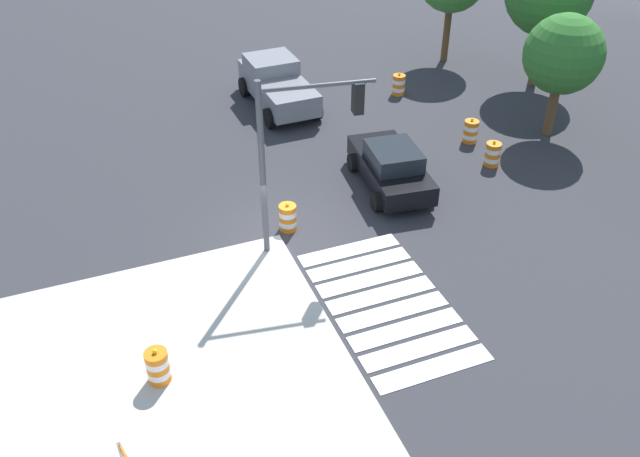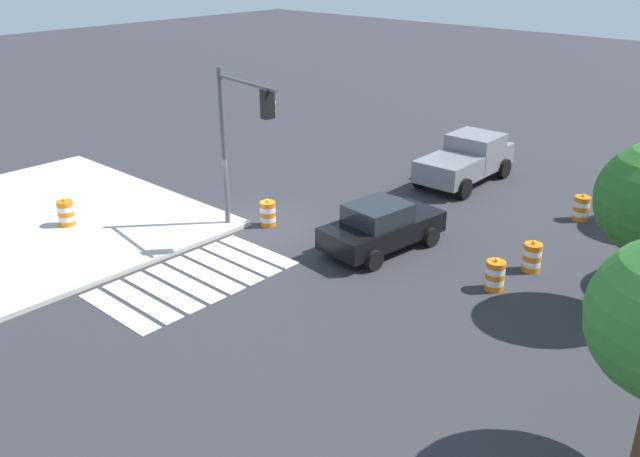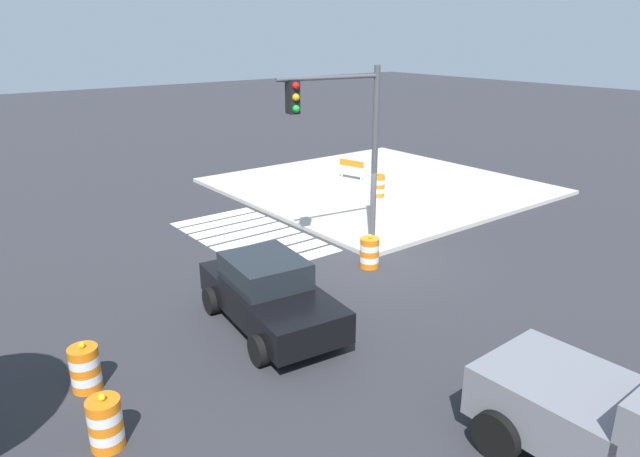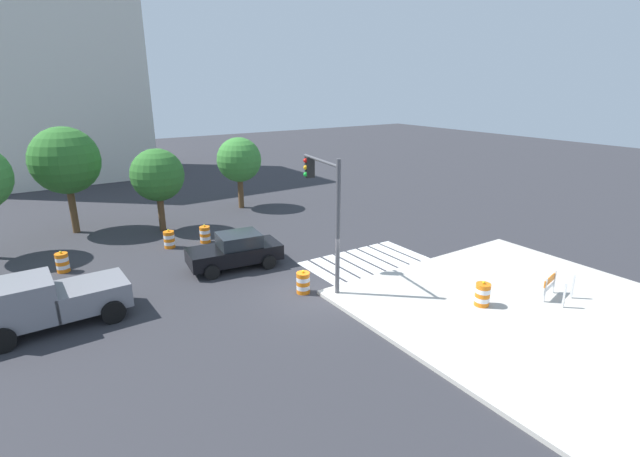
% 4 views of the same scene
% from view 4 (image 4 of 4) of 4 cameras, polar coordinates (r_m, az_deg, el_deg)
% --- Properties ---
extents(ground_plane, '(120.00, 120.00, 0.00)m').
position_cam_4_polar(ground_plane, '(19.41, -0.39, -8.07)').
color(ground_plane, '#2D2D33').
extents(sidewalk_corner, '(12.00, 12.00, 0.15)m').
position_cam_4_polar(sidewalk_corner, '(19.67, 24.95, -9.24)').
color(sidewalk_corner, '#BCB7AD').
rests_on(sidewalk_corner, ground).
extents(crosswalk_stripes, '(5.85, 3.20, 0.02)m').
position_cam_4_polar(crosswalk_stripes, '(22.92, 5.53, -3.99)').
color(crosswalk_stripes, silver).
rests_on(crosswalk_stripes, ground).
extents(sports_car, '(4.48, 2.52, 1.63)m').
position_cam_4_polar(sports_car, '(22.23, -10.34, -2.68)').
color(sports_car, black).
rests_on(sports_car, ground).
extents(pickup_truck, '(5.20, 2.45, 1.92)m').
position_cam_4_polar(pickup_truck, '(19.24, -30.87, -7.80)').
color(pickup_truck, slate).
rests_on(pickup_truck, ground).
extents(traffic_barrel_near_corner, '(0.56, 0.56, 1.02)m').
position_cam_4_polar(traffic_barrel_near_corner, '(24.50, -29.11, -3.68)').
color(traffic_barrel_near_corner, orange).
rests_on(traffic_barrel_near_corner, ground).
extents(traffic_barrel_crosswalk_end, '(0.56, 0.56, 1.02)m').
position_cam_4_polar(traffic_barrel_crosswalk_end, '(19.36, -2.09, -6.68)').
color(traffic_barrel_crosswalk_end, orange).
rests_on(traffic_barrel_crosswalk_end, ground).
extents(traffic_barrel_median_near, '(0.56, 0.56, 1.02)m').
position_cam_4_polar(traffic_barrel_median_near, '(26.06, -13.96, -0.72)').
color(traffic_barrel_median_near, orange).
rests_on(traffic_barrel_median_near, ground).
extents(traffic_barrel_median_far, '(0.56, 0.56, 1.02)m').
position_cam_4_polar(traffic_barrel_median_far, '(25.76, -18.05, -1.29)').
color(traffic_barrel_median_far, orange).
rests_on(traffic_barrel_median_far, ground).
extents(traffic_barrel_on_sidewalk, '(0.56, 0.56, 1.02)m').
position_cam_4_polar(traffic_barrel_on_sidewalk, '(19.04, 19.35, -7.66)').
color(traffic_barrel_on_sidewalk, orange).
rests_on(traffic_barrel_on_sidewalk, sidewalk_corner).
extents(construction_barricade, '(1.38, 1.05, 1.00)m').
position_cam_4_polar(construction_barricade, '(20.68, 26.79, -6.23)').
color(construction_barricade, silver).
rests_on(construction_barricade, sidewalk_corner).
extents(traffic_light_pole, '(0.70, 3.26, 5.50)m').
position_cam_4_polar(traffic_light_pole, '(18.90, 0.64, 3.83)').
color(traffic_light_pole, '#4C4C51').
rests_on(traffic_light_pole, sidewalk_corner).
extents(street_tree_streetside_mid, '(3.75, 3.75, 6.10)m').
position_cam_4_polar(street_tree_streetside_mid, '(29.80, -28.86, 7.30)').
color(street_tree_streetside_mid, brown).
rests_on(street_tree_streetside_mid, ground).
extents(street_tree_streetside_far, '(3.01, 3.01, 4.87)m').
position_cam_4_polar(street_tree_streetside_far, '(32.29, -9.92, 8.29)').
color(street_tree_streetside_far, brown).
rests_on(street_tree_streetside_far, ground).
extents(street_tree_corner_lot, '(3.01, 3.01, 4.83)m').
position_cam_4_polar(street_tree_corner_lot, '(28.27, -19.36, 6.19)').
color(street_tree_corner_lot, brown).
rests_on(street_tree_corner_lot, ground).
extents(office_building_far, '(14.23, 10.32, 21.29)m').
position_cam_4_polar(office_building_far, '(48.40, -30.61, 17.93)').
color(office_building_far, beige).
rests_on(office_building_far, ground).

